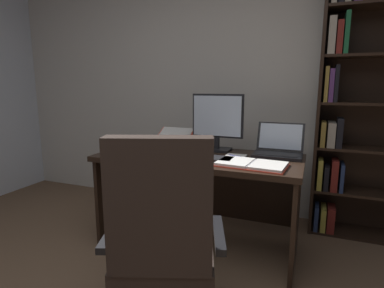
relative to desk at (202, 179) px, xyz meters
The scene contains 13 objects.
wall_back 1.24m from the desk, 90.05° to the left, with size 5.67×0.12×2.88m, color beige.
desk is the anchor object (origin of this frame).
bookshelf 1.47m from the desk, 27.75° to the left, with size 0.93×0.31×2.25m.
office_chair 0.99m from the desk, 81.37° to the right, with size 0.70×0.63×1.06m.
monitor 0.47m from the desk, 60.58° to the left, with size 0.42×0.16×0.46m.
laptop 0.64m from the desk, 14.97° to the left, with size 0.36×0.32×0.24m.
keyboard 0.30m from the desk, 66.66° to the right, with size 0.42×0.15×0.02m, color black.
computer_mouse 0.37m from the desk, 139.59° to the right, with size 0.06×0.10×0.04m, color black.
reading_stand_with_book 0.49m from the desk, 148.18° to the left, with size 0.32×0.28×0.15m.
open_binder 0.54m from the desk, 28.57° to the right, with size 0.48×0.30×0.02m.
notepad 0.35m from the desk, 12.36° to the right, with size 0.15×0.21×0.01m, color silver.
pen 0.38m from the desk, 11.55° to the right, with size 0.01×0.01×0.14m, color navy.
coffee_mug 0.61m from the desk, behind, with size 0.09×0.09×0.11m, color silver.
Camera 1 is at (0.80, -0.75, 1.27)m, focal length 29.12 mm.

